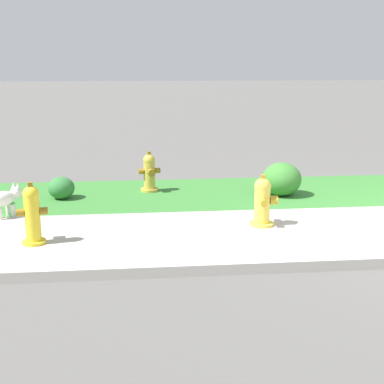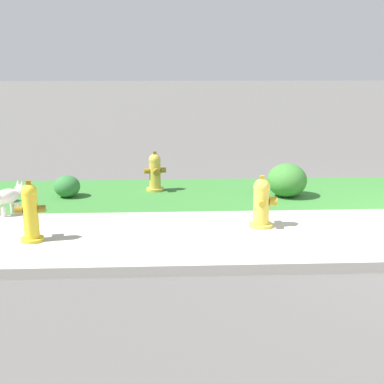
{
  "view_description": "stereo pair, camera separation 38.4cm",
  "coord_description": "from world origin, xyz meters",
  "px_view_note": "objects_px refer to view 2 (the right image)",
  "views": [
    {
      "loc": [
        -4.16,
        -6.38,
        2.14
      ],
      "look_at": [
        -3.43,
        0.75,
        0.4
      ],
      "focal_mm": 50.0,
      "sensor_mm": 36.0,
      "label": 1
    },
    {
      "loc": [
        -3.78,
        -6.41,
        2.14
      ],
      "look_at": [
        -3.43,
        0.75,
        0.4
      ],
      "focal_mm": 50.0,
      "sensor_mm": 36.0,
      "label": 2
    }
  ],
  "objects_px": {
    "fire_hydrant_near_corner": "(155,172)",
    "small_white_dog": "(10,196)",
    "shrub_bush_near_lamp": "(287,180)",
    "fire_hydrant_by_grass_verge": "(31,212)",
    "shrub_bush_far_verge": "(67,186)",
    "fire_hydrant_at_driveway": "(262,203)"
  },
  "relations": [
    {
      "from": "fire_hydrant_near_corner",
      "to": "shrub_bush_far_verge",
      "type": "height_order",
      "value": "fire_hydrant_near_corner"
    },
    {
      "from": "fire_hydrant_near_corner",
      "to": "fire_hydrant_by_grass_verge",
      "type": "bearing_deg",
      "value": 48.01
    },
    {
      "from": "shrub_bush_near_lamp",
      "to": "fire_hydrant_at_driveway",
      "type": "bearing_deg",
      "value": -113.29
    },
    {
      "from": "fire_hydrant_near_corner",
      "to": "small_white_dog",
      "type": "bearing_deg",
      "value": 20.83
    },
    {
      "from": "fire_hydrant_near_corner",
      "to": "fire_hydrant_at_driveway",
      "type": "distance_m",
      "value": 2.6
    },
    {
      "from": "fire_hydrant_by_grass_verge",
      "to": "fire_hydrant_at_driveway",
      "type": "distance_m",
      "value": 2.95
    },
    {
      "from": "shrub_bush_far_verge",
      "to": "shrub_bush_near_lamp",
      "type": "xyz_separation_m",
      "value": [
        3.58,
        -0.15,
        0.1
      ]
    },
    {
      "from": "fire_hydrant_by_grass_verge",
      "to": "shrub_bush_far_verge",
      "type": "bearing_deg",
      "value": 78.86
    },
    {
      "from": "fire_hydrant_by_grass_verge",
      "to": "fire_hydrant_near_corner",
      "type": "bearing_deg",
      "value": 50.38
    },
    {
      "from": "fire_hydrant_at_driveway",
      "to": "shrub_bush_near_lamp",
      "type": "distance_m",
      "value": 1.79
    },
    {
      "from": "fire_hydrant_by_grass_verge",
      "to": "fire_hydrant_at_driveway",
      "type": "xyz_separation_m",
      "value": [
        2.91,
        0.44,
        -0.03
      ]
    },
    {
      "from": "small_white_dog",
      "to": "shrub_bush_far_verge",
      "type": "xyz_separation_m",
      "value": [
        0.63,
        0.99,
        -0.09
      ]
    },
    {
      "from": "small_white_dog",
      "to": "shrub_bush_near_lamp",
      "type": "height_order",
      "value": "shrub_bush_near_lamp"
    },
    {
      "from": "fire_hydrant_near_corner",
      "to": "small_white_dog",
      "type": "distance_m",
      "value": 2.47
    },
    {
      "from": "fire_hydrant_by_grass_verge",
      "to": "shrub_bush_far_verge",
      "type": "xyz_separation_m",
      "value": [
        0.04,
        2.23,
        -0.19
      ]
    },
    {
      "from": "fire_hydrant_by_grass_verge",
      "to": "fire_hydrant_near_corner",
      "type": "relative_size",
      "value": 1.12
    },
    {
      "from": "fire_hydrant_by_grass_verge",
      "to": "small_white_dog",
      "type": "relative_size",
      "value": 1.64
    },
    {
      "from": "fire_hydrant_near_corner",
      "to": "shrub_bush_near_lamp",
      "type": "height_order",
      "value": "fire_hydrant_near_corner"
    },
    {
      "from": "shrub_bush_near_lamp",
      "to": "fire_hydrant_by_grass_verge",
      "type": "bearing_deg",
      "value": -150.08
    },
    {
      "from": "fire_hydrant_by_grass_verge",
      "to": "shrub_bush_far_verge",
      "type": "relative_size",
      "value": 1.82
    },
    {
      "from": "fire_hydrant_by_grass_verge",
      "to": "shrub_bush_far_verge",
      "type": "height_order",
      "value": "fire_hydrant_by_grass_verge"
    },
    {
      "from": "fire_hydrant_by_grass_verge",
      "to": "shrub_bush_near_lamp",
      "type": "xyz_separation_m",
      "value": [
        3.62,
        2.08,
        -0.1
      ]
    }
  ]
}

